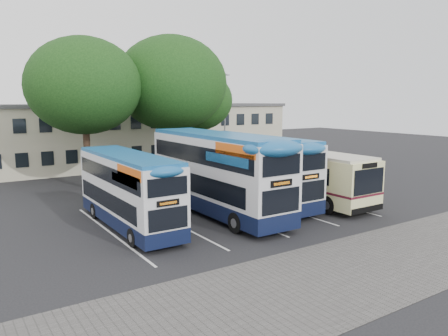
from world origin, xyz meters
TOP-DOWN VIEW (x-y plane):
  - ground at (0.00, 0.00)m, footprint 120.00×120.00m
  - paving_strip at (-2.00, -5.00)m, footprint 40.00×6.00m
  - bay_lines at (-3.75, 5.00)m, footprint 14.12×11.00m
  - depot_building at (0.00, 26.99)m, footprint 32.40×8.40m
  - lamp_post at (6.00, 19.97)m, footprint 0.25×1.05m
  - tree_left at (-8.41, 16.74)m, footprint 8.32×8.32m
  - tree_mid at (-1.09, 17.29)m, footprint 9.20×9.20m
  - tree_right at (1.96, 18.42)m, footprint 6.39×6.39m
  - bus_dd_left at (-9.60, 5.40)m, footprint 2.25×9.31m
  - bus_dd_mid at (-4.28, 5.22)m, footprint 2.74×11.30m
  - bus_dd_right at (-1.00, 6.19)m, footprint 2.53×10.43m
  - bus_single at (2.33, 5.40)m, footprint 2.82×11.08m

SIDE VIEW (x-z plane):
  - ground at x=0.00m, z-range 0.00..0.00m
  - paving_strip at x=-2.00m, z-range 0.00..0.01m
  - bay_lines at x=-3.75m, z-range 0.00..0.01m
  - bus_single at x=2.33m, z-range 0.22..3.52m
  - bus_dd_left at x=-9.60m, z-range 0.20..4.07m
  - bus_dd_right at x=-1.00m, z-range 0.22..4.57m
  - bus_dd_mid at x=-4.28m, z-range 0.24..4.95m
  - depot_building at x=0.00m, z-range 0.05..6.25m
  - lamp_post at x=6.00m, z-range 0.55..9.61m
  - tree_right at x=1.96m, z-range 1.90..11.18m
  - tree_left at x=-8.41m, z-range 2.03..13.18m
  - tree_mid at x=-1.09m, z-range 2.01..13.89m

